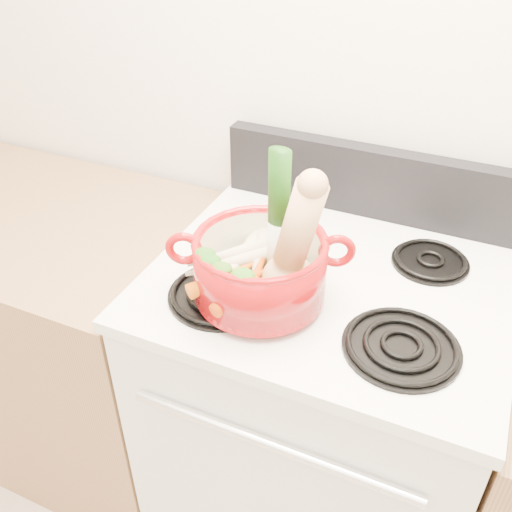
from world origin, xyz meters
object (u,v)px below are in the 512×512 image
at_px(dutch_oven, 260,268).
at_px(squash, 297,243).
at_px(leek, 279,216).
at_px(stove_body, 317,420).

bearing_deg(dutch_oven, squash, -32.62).
bearing_deg(leek, dutch_oven, -118.16).
distance_m(dutch_oven, squash, 0.12).
xyz_separation_m(stove_body, leek, (-0.09, -0.11, 0.68)).
bearing_deg(squash, stove_body, 54.65).
relative_size(squash, leek, 0.87).
bearing_deg(dutch_oven, leek, 28.35).
relative_size(stove_body, squash, 3.55).
distance_m(stove_body, leek, 0.70).
bearing_deg(stove_body, squash, -101.32).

